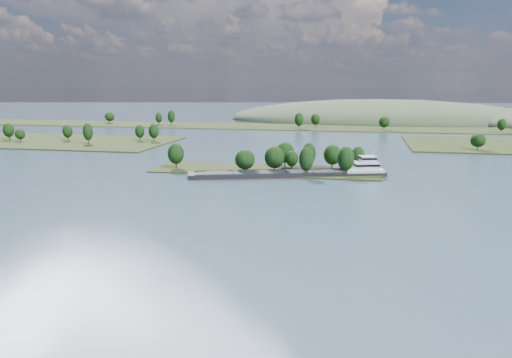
# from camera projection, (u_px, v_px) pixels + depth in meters

# --- Properties ---
(ground) EXTENTS (1800.00, 1800.00, 0.00)m
(ground) POSITION_uv_depth(u_px,v_px,m) (231.00, 202.00, 164.13)
(ground) COLOR #394D63
(ground) RESTS_ON ground
(tree_island) EXTENTS (100.00, 30.02, 13.48)m
(tree_island) POSITION_uv_depth(u_px,v_px,m) (278.00, 162.00, 219.10)
(tree_island) COLOR #243015
(tree_island) RESTS_ON ground
(back_shoreline) EXTENTS (900.00, 60.00, 14.87)m
(back_shoreline) POSITION_uv_depth(u_px,v_px,m) (322.00, 127.00, 431.17)
(back_shoreline) COLOR #243015
(back_shoreline) RESTS_ON ground
(hill_west) EXTENTS (320.00, 160.00, 44.00)m
(hill_west) POSITION_uv_depth(u_px,v_px,m) (380.00, 121.00, 517.04)
(hill_west) COLOR #3A4B33
(hill_west) RESTS_ON ground
(cargo_barge) EXTENTS (81.86, 33.99, 11.19)m
(cargo_barge) POSITION_uv_depth(u_px,v_px,m) (302.00, 173.00, 208.88)
(cargo_barge) COLOR black
(cargo_barge) RESTS_ON ground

